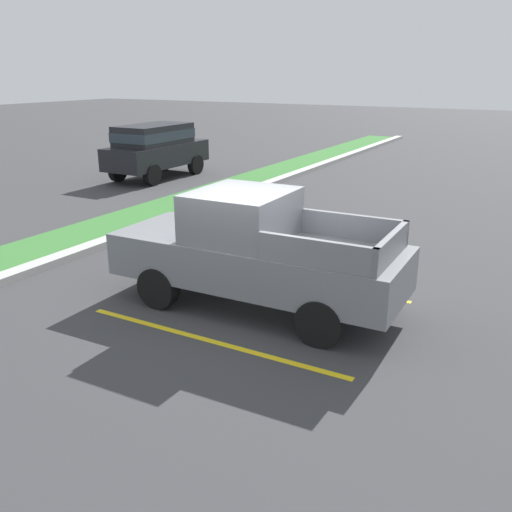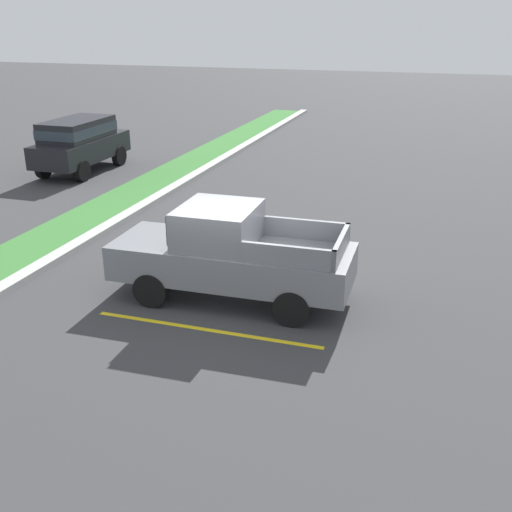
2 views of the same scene
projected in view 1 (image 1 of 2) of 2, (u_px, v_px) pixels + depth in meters
ground_plane at (246, 309)px, 9.95m from camera, size 120.00×120.00×0.00m
parking_line_near at (209, 340)px, 8.79m from camera, size 0.12×4.80×0.01m
parking_line_far at (294, 280)px, 11.35m from camera, size 0.12×4.80×0.01m
curb_strip at (51, 261)px, 12.25m from camera, size 56.00×0.40×0.15m
grass_median at (18, 255)px, 12.78m from camera, size 56.00×1.80×0.06m
pickup_truck_main at (255, 252)px, 9.77m from camera, size 2.07×5.27×2.10m
suv_distant at (156, 147)px, 21.83m from camera, size 4.61×1.98×2.10m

